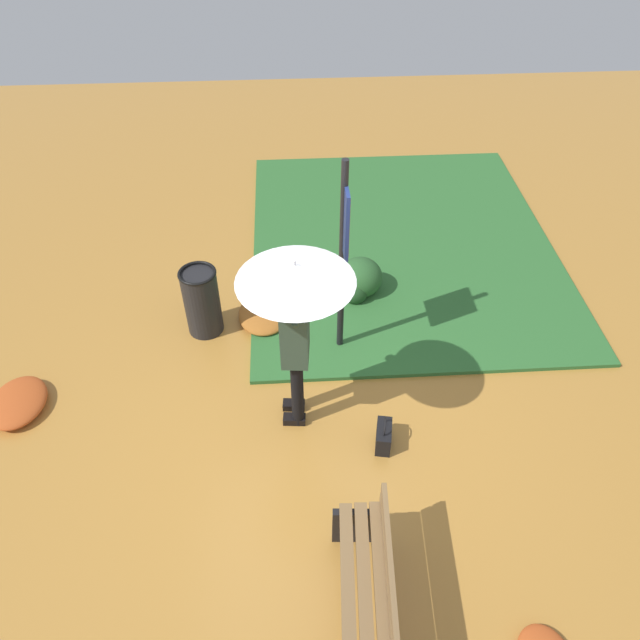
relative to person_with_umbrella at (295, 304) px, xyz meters
The scene contains 10 objects.
ground_plane 1.56m from the person_with_umbrella, 14.23° to the left, with size 18.00×18.00×0.00m, color #B27A33.
grass_verge 3.61m from the person_with_umbrella, 152.73° to the left, with size 4.80×4.00×0.05m.
person_with_umbrella is the anchor object (origin of this frame).
info_sign_post 1.13m from the person_with_umbrella, 153.86° to the left, with size 0.44×0.07×2.30m.
handbag 1.66m from the person_with_umbrella, 67.33° to the left, with size 0.32×0.19×0.37m.
park_bench 2.28m from the person_with_umbrella, 13.16° to the left, with size 1.40×0.45×0.75m.
trash_bin 2.07m from the person_with_umbrella, 143.73° to the right, with size 0.42×0.42×0.83m.
shrub_cluster 2.45m from the person_with_umbrella, 157.22° to the left, with size 0.59×0.53×0.48m.
leaf_pile_near_person 3.21m from the person_with_umbrella, 96.92° to the right, with size 0.70×0.56×0.16m.
leaf_pile_far_path 2.15m from the person_with_umbrella, 166.85° to the right, with size 0.75×0.60×0.16m.
Camera 1 is at (3.56, -0.07, 4.82)m, focal length 33.86 mm.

